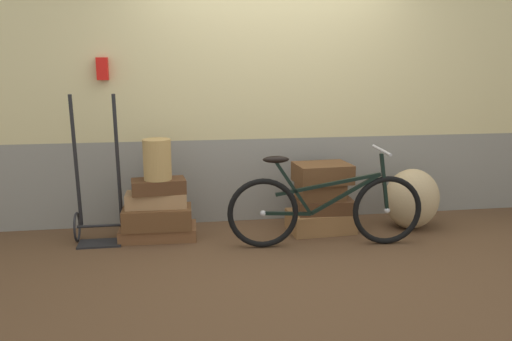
% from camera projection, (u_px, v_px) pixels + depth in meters
% --- Properties ---
extents(ground, '(9.71, 5.20, 0.06)m').
position_uv_depth(ground, '(287.00, 247.00, 4.52)').
color(ground, '#513823').
extents(station_building, '(7.71, 0.74, 2.92)m').
position_uv_depth(station_building, '(271.00, 71.00, 5.03)').
color(station_building, gray).
rests_on(station_building, ground).
extents(suitcase_0, '(0.69, 0.38, 0.11)m').
position_uv_depth(suitcase_0, '(158.00, 232.00, 4.66)').
color(suitcase_0, brown).
rests_on(suitcase_0, ground).
extents(suitcase_1, '(0.61, 0.33, 0.18)m').
position_uv_depth(suitcase_1, '(157.00, 217.00, 4.59)').
color(suitcase_1, brown).
rests_on(suitcase_1, suitcase_0).
extents(suitcase_2, '(0.54, 0.26, 0.13)m').
position_uv_depth(suitcase_2, '(156.00, 199.00, 4.59)').
color(suitcase_2, '#9E754C').
rests_on(suitcase_2, suitcase_1).
extents(suitcase_3, '(0.49, 0.29, 0.12)m').
position_uv_depth(suitcase_3, '(159.00, 186.00, 4.55)').
color(suitcase_3, '#4C2D19').
rests_on(suitcase_3, suitcase_2).
extents(suitcase_4, '(0.61, 0.43, 0.18)m').
position_uv_depth(suitcase_4, '(320.00, 221.00, 4.86)').
color(suitcase_4, olive).
rests_on(suitcase_4, ground).
extents(suitcase_5, '(0.53, 0.35, 0.13)m').
position_uv_depth(suitcase_5, '(324.00, 205.00, 4.82)').
color(suitcase_5, '#4C2D19').
rests_on(suitcase_5, suitcase_4).
extents(suitcase_6, '(0.43, 0.31, 0.15)m').
position_uv_depth(suitcase_6, '(320.00, 191.00, 4.81)').
color(suitcase_6, brown).
rests_on(suitcase_6, suitcase_5).
extents(suitcase_7, '(0.52, 0.40, 0.18)m').
position_uv_depth(suitcase_7, '(322.00, 173.00, 4.79)').
color(suitcase_7, brown).
rests_on(suitcase_7, suitcase_6).
extents(wicker_basket, '(0.24, 0.24, 0.36)m').
position_uv_depth(wicker_basket, '(157.00, 159.00, 4.50)').
color(wicker_basket, '#A8844C').
rests_on(wicker_basket, suitcase_3).
extents(luggage_trolley, '(0.43, 0.35, 1.30)m').
position_uv_depth(luggage_trolley, '(99.00, 207.00, 4.53)').
color(luggage_trolley, black).
rests_on(luggage_trolley, ground).
extents(burlap_sack, '(0.52, 0.44, 0.57)m').
position_uv_depth(burlap_sack, '(412.00, 199.00, 4.91)').
color(burlap_sack, tan).
rests_on(burlap_sack, ground).
extents(bicycle, '(1.68, 0.46, 0.84)m').
position_uv_depth(bicycle, '(325.00, 209.00, 4.42)').
color(bicycle, black).
rests_on(bicycle, ground).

